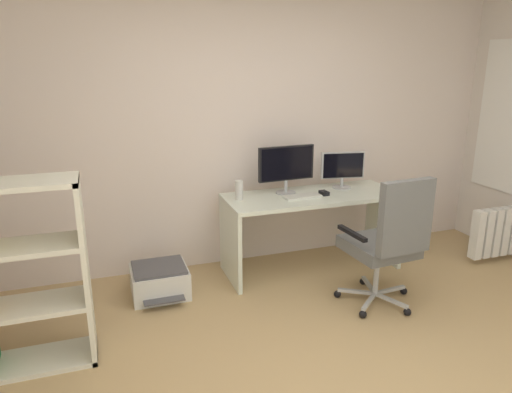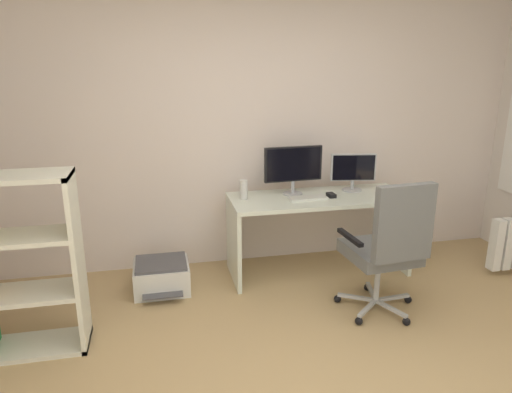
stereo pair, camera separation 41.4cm
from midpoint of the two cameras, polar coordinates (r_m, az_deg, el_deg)
wall_back at (r=4.38m, az=1.49°, el=8.87°), size 5.27×0.10×2.66m
desk at (r=4.30m, az=10.41°, el=-2.32°), size 1.61×0.62×0.73m
monitor_main at (r=4.20m, az=7.39°, el=3.70°), size 0.54×0.18×0.44m
monitor_secondary at (r=4.44m, az=14.39°, el=3.19°), size 0.41×0.18×0.35m
keyboard at (r=4.14m, az=9.15°, el=-0.20°), size 0.35×0.15×0.02m
computer_mouse at (r=4.24m, az=11.92°, el=0.14°), size 0.07×0.10×0.03m
desktop_speaker at (r=4.07m, az=1.38°, el=0.84°), size 0.07×0.07×0.17m
office_chair at (r=3.66m, az=18.95°, el=-5.58°), size 0.62×0.65×1.09m
printer at (r=4.08m, az=-8.55°, el=-9.59°), size 0.46×0.50×0.26m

